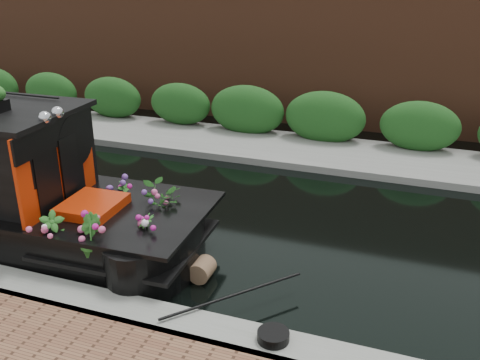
% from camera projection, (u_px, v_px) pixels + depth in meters
% --- Properties ---
extents(ground, '(80.00, 80.00, 0.00)m').
position_uv_depth(ground, '(167.00, 212.00, 10.47)').
color(ground, black).
rests_on(ground, ground).
extents(near_bank_coping, '(40.00, 0.60, 0.50)m').
position_uv_depth(near_bank_coping, '(61.00, 307.00, 7.60)').
color(near_bank_coping, gray).
rests_on(near_bank_coping, ground).
extents(far_bank_path, '(40.00, 2.40, 0.34)m').
position_uv_depth(far_bank_path, '(240.00, 147.00, 14.12)').
color(far_bank_path, gray).
rests_on(far_bank_path, ground).
extents(far_hedge, '(40.00, 1.10, 2.80)m').
position_uv_depth(far_hedge, '(251.00, 137.00, 14.91)').
color(far_hedge, '#1C4B19').
rests_on(far_hedge, ground).
extents(far_brick_wall, '(40.00, 1.00, 8.00)m').
position_uv_depth(far_brick_wall, '(273.00, 117.00, 16.73)').
color(far_brick_wall, '#5A311E').
rests_on(far_brick_wall, ground).
extents(rope_fender, '(0.33, 0.37, 0.33)m').
position_uv_depth(rope_fender, '(202.00, 270.00, 8.21)').
color(rope_fender, brown).
rests_on(rope_fender, ground).
extents(coiled_mooring_rope, '(0.40, 0.40, 0.12)m').
position_uv_depth(coiled_mooring_rope, '(273.00, 336.00, 6.54)').
color(coiled_mooring_rope, black).
rests_on(coiled_mooring_rope, near_bank_coping).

